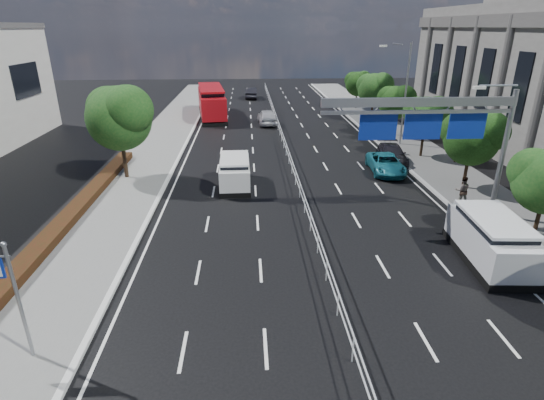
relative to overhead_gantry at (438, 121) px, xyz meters
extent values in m
plane|color=black|center=(-6.74, -10.05, -5.61)|extent=(160.00, 160.00, 0.00)
cube|color=slate|center=(-18.24, -10.05, -5.54)|extent=(5.00, 140.00, 0.14)
cube|color=silver|center=(-15.74, -10.05, -5.54)|extent=(0.25, 140.00, 0.15)
cube|color=silver|center=(-6.74, 12.45, -4.61)|extent=(0.05, 85.00, 0.05)
cube|color=silver|center=(-6.74, 12.45, -5.06)|extent=(0.05, 85.00, 0.05)
cube|color=black|center=(-20.04, -5.05, -5.25)|extent=(1.00, 36.00, 0.44)
cylinder|color=gray|center=(-17.24, -10.05, -3.51)|extent=(0.12, 0.12, 4.20)
sphere|color=gray|center=(-17.24, -10.05, -1.36)|extent=(0.18, 0.18, 0.18)
cylinder|color=gray|center=(3.86, -0.05, -2.01)|extent=(0.28, 0.28, 7.20)
cube|color=gray|center=(-1.14, -0.05, 0.99)|extent=(10.20, 0.25, 0.45)
cube|color=gray|center=(-1.14, -0.05, 0.49)|extent=(10.20, 0.18, 0.18)
cylinder|color=gray|center=(2.86, -0.05, 1.79)|extent=(2.00, 0.10, 0.10)
cube|color=silver|center=(1.86, -0.05, 1.69)|extent=(0.60, 0.25, 0.15)
cube|color=navy|center=(1.66, 0.13, -0.31)|extent=(2.00, 0.08, 1.40)
cube|color=white|center=(1.66, 0.18, -0.31)|extent=(1.80, 0.02, 1.20)
cube|color=navy|center=(-0.74, 0.13, -0.31)|extent=(2.00, 0.08, 1.40)
cube|color=white|center=(-0.74, 0.18, -0.31)|extent=(1.80, 0.02, 1.20)
cube|color=navy|center=(-3.14, 0.13, -0.31)|extent=(2.00, 0.08, 1.40)
cube|color=white|center=(-3.14, 0.18, -0.31)|extent=(1.80, 0.02, 1.20)
cylinder|color=gray|center=(4.06, 15.95, -1.11)|extent=(0.16, 0.16, 9.00)
cylinder|color=gray|center=(2.86, 15.95, 3.19)|extent=(0.10, 2.40, 0.10)
cube|color=silver|center=(1.66, 15.95, 3.04)|extent=(0.60, 0.25, 0.15)
cube|color=#4C4947|center=(10.16, 11.95, 4.99)|extent=(0.40, 36.00, 1.00)
cylinder|color=black|center=(-18.74, 7.95, -3.86)|extent=(0.28, 0.28, 3.50)
sphere|color=#144014|center=(-18.74, 7.95, -1.27)|extent=(4.40, 4.40, 4.40)
sphere|color=#144014|center=(-17.86, 7.29, -0.57)|extent=(3.30, 3.30, 3.30)
sphere|color=#144014|center=(-19.51, 8.61, -0.71)|extent=(3.08, 3.08, 3.08)
cylinder|color=black|center=(4.46, -3.05, -4.31)|extent=(0.21, 0.21, 2.60)
sphere|color=#144014|center=(3.90, -2.57, -1.97)|extent=(2.24, 2.24, 2.24)
cylinder|color=black|center=(4.46, 4.45, -4.21)|extent=(0.22, 0.22, 2.80)
sphere|color=black|center=(4.46, 4.45, -2.13)|extent=(3.50, 3.50, 3.50)
sphere|color=black|center=(5.16, 3.92, -1.57)|extent=(2.62, 2.62, 2.62)
sphere|color=black|center=(3.85, 4.97, -1.69)|extent=(2.45, 2.45, 2.45)
cylinder|color=black|center=(4.46, 11.95, -4.26)|extent=(0.22, 0.22, 2.70)
sphere|color=#144014|center=(4.46, 11.95, -2.26)|extent=(3.30, 3.30, 3.30)
sphere|color=#144014|center=(5.12, 11.45, -1.72)|extent=(2.48, 2.48, 2.47)
sphere|color=#144014|center=(3.88, 12.44, -1.83)|extent=(2.31, 2.31, 2.31)
cylinder|color=black|center=(4.46, 19.45, -4.28)|extent=(0.21, 0.21, 2.65)
sphere|color=black|center=(4.46, 19.45, -2.32)|extent=(3.20, 3.20, 3.20)
sphere|color=black|center=(5.10, 18.97, -1.79)|extent=(2.40, 2.40, 2.40)
sphere|color=black|center=(3.90, 19.93, -1.90)|extent=(2.24, 2.24, 2.24)
cylinder|color=black|center=(4.46, 26.95, -4.18)|extent=(0.23, 0.23, 2.85)
sphere|color=#144014|center=(4.46, 26.95, -2.07)|extent=(3.60, 3.60, 3.60)
sphere|color=#144014|center=(5.18, 26.41, -1.50)|extent=(2.70, 2.70, 2.70)
sphere|color=#144014|center=(3.83, 27.49, -1.62)|extent=(2.52, 2.52, 2.52)
cylinder|color=black|center=(4.46, 34.45, -4.31)|extent=(0.21, 0.21, 2.60)
sphere|color=black|center=(4.46, 34.45, -2.38)|extent=(3.10, 3.10, 3.10)
sphere|color=black|center=(5.08, 33.98, -1.86)|extent=(2.32, 2.33, 2.32)
sphere|color=black|center=(3.92, 34.91, -1.97)|extent=(2.17, 2.17, 2.17)
cube|color=black|center=(-10.91, 6.00, -5.44)|extent=(2.09, 4.69, 0.33)
cube|color=silver|center=(-10.91, 6.00, -4.63)|extent=(2.05, 4.60, 1.38)
cube|color=black|center=(-10.91, 6.00, -3.95)|extent=(1.87, 3.32, 0.61)
cube|color=silver|center=(-10.91, 6.00, -3.64)|extent=(1.95, 3.60, 0.12)
cylinder|color=black|center=(-11.71, 4.48, -5.26)|extent=(0.30, 0.69, 0.69)
cylinder|color=black|center=(-10.06, 4.50, -5.26)|extent=(0.30, 0.69, 0.69)
cylinder|color=black|center=(-11.77, 7.49, -5.26)|extent=(0.30, 0.69, 0.69)
cylinder|color=black|center=(-10.11, 7.52, -5.26)|extent=(0.30, 0.69, 0.69)
cube|color=black|center=(-14.24, 30.48, -5.43)|extent=(4.30, 12.05, 0.35)
cube|color=maroon|center=(-14.24, 30.48, -3.92)|extent=(4.21, 11.82, 2.40)
cube|color=black|center=(-14.24, 30.48, -2.72)|extent=(3.58, 8.58, 1.06)
cube|color=maroon|center=(-14.24, 30.48, -2.19)|extent=(3.78, 9.28, 0.21)
cylinder|color=black|center=(-14.90, 26.55, -5.24)|extent=(0.40, 0.76, 0.73)
cylinder|color=black|center=(-12.60, 26.85, -5.24)|extent=(0.40, 0.76, 0.73)
cylinder|color=black|center=(-15.88, 34.12, -5.24)|extent=(0.40, 0.76, 0.73)
cylinder|color=black|center=(-13.58, 34.42, -5.24)|extent=(0.40, 0.76, 0.73)
imported|color=#AAACB2|center=(-7.74, 25.70, -4.78)|extent=(2.21, 4.95, 1.66)
imported|color=black|center=(-9.26, 44.35, -4.81)|extent=(1.84, 4.87, 1.59)
cube|color=black|center=(1.10, -4.81, -5.42)|extent=(2.69, 5.53, 0.37)
cube|color=silver|center=(1.10, -4.81, -4.53)|extent=(2.64, 5.42, 1.52)
cube|color=black|center=(1.10, -4.81, -3.78)|extent=(2.34, 3.94, 0.67)
cube|color=silver|center=(1.10, -4.81, -3.44)|extent=(2.46, 4.26, 0.13)
cylinder|color=black|center=(0.03, -6.47, -5.23)|extent=(0.38, 0.78, 0.76)
cylinder|color=black|center=(1.90, -6.62, -5.23)|extent=(0.38, 0.78, 0.76)
cylinder|color=black|center=(0.30, -3.01, -5.23)|extent=(0.38, 0.78, 0.76)
cylinder|color=black|center=(2.17, -3.15, -5.23)|extent=(0.38, 0.78, 0.76)
imported|color=#1A6978|center=(0.29, 8.24, -4.93)|extent=(2.54, 4.98, 1.35)
imported|color=black|center=(1.56, 10.66, -4.91)|extent=(2.49, 4.97, 1.38)
imported|color=gray|center=(6.66, 10.09, -4.55)|extent=(0.77, 0.63, 1.83)
imported|color=gray|center=(2.86, 1.58, -4.58)|extent=(0.99, 0.85, 1.77)
camera|label=1|loc=(-10.00, -21.52, 4.59)|focal=28.00mm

